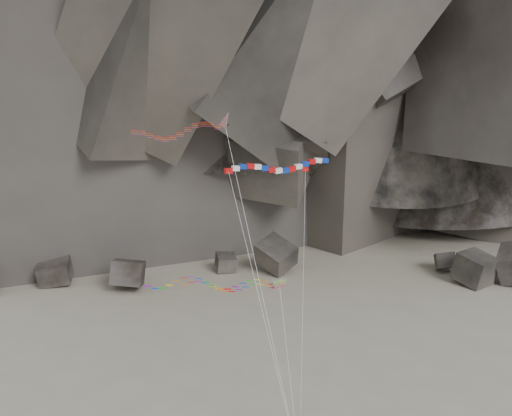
{
  "coord_description": "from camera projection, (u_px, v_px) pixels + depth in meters",
  "views": [
    {
      "loc": [
        -1.3,
        -51.6,
        31.2
      ],
      "look_at": [
        2.24,
        6.0,
        16.99
      ],
      "focal_mm": 45.0,
      "sensor_mm": 36.0,
      "label": 1
    }
  ],
  "objects": [
    {
      "name": "parafoil_kite",
      "position": [
        208.0,
        283.0,
        54.81
      ],
      "size": [
        12.6,
        11.07,
        10.99
      ],
      "rotation": [
        0.0,
        0.0,
        0.17
      ],
      "color": "#DDF80D",
      "rests_on": "ground"
    },
    {
      "name": "banner_kite",
      "position": [
        278.0,
        168.0,
        56.77
      ],
      "size": [
        9.67,
        16.78,
        20.32
      ],
      "rotation": [
        0.0,
        0.0,
        0.36
      ],
      "color": "red",
      "rests_on": "ground"
    },
    {
      "name": "boulder_field",
      "position": [
        166.0,
        267.0,
        89.49
      ],
      "size": [
        84.86,
        19.14,
        8.24
      ],
      "color": "#47423F",
      "rests_on": "ground"
    },
    {
      "name": "pennant_kite",
      "position": [
        304.0,
        233.0,
        52.41
      ],
      "size": [
        1.93,
        11.76,
        20.26
      ],
      "rotation": [
        0.0,
        0.0,
        0.18
      ],
      "color": "red",
      "rests_on": "ground"
    },
    {
      "name": "ground",
      "position": [
        235.0,
        408.0,
        57.54
      ],
      "size": [
        260.0,
        260.0,
        0.0
      ],
      "primitive_type": "plane",
      "color": "gray",
      "rests_on": "ground"
    },
    {
      "name": "delta_kite",
      "position": [
        174.0,
        131.0,
        53.43
      ],
      "size": [
        13.3,
        13.78,
        24.9
      ],
      "rotation": [
        0.0,
        0.0,
        0.37
      ],
      "color": "red",
      "rests_on": "ground"
    }
  ]
}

